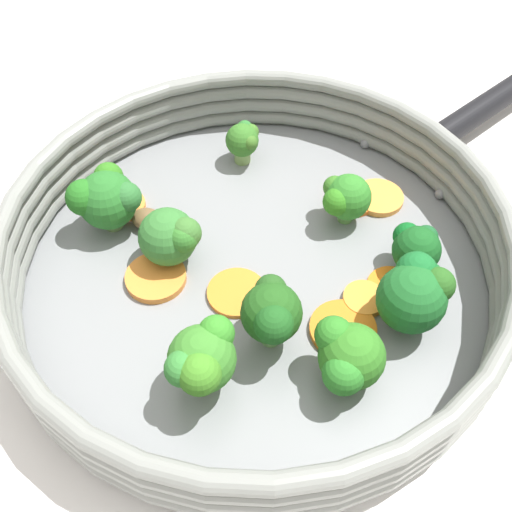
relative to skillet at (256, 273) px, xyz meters
name	(u,v)px	position (x,y,z in m)	size (l,w,h in m)	color
ground_plane	(256,278)	(0.00, 0.00, -0.01)	(4.00, 4.00, 0.00)	silver
skillet	(256,273)	(0.00, 0.00, 0.00)	(0.35, 0.35, 0.01)	gray
skillet_rim_wall	(256,245)	(0.00, 0.00, 0.03)	(0.36, 0.36, 0.05)	gray
skillet_handle	(473,114)	(0.25, -0.08, 0.02)	(0.02, 0.02, 0.17)	black
skillet_rivet_left	(440,194)	(0.14, -0.09, 0.01)	(0.01, 0.01, 0.01)	gray
skillet_rivet_right	(365,143)	(0.17, -0.01, 0.01)	(0.01, 0.01, 0.01)	gray
carrot_slice_0	(124,207)	(0.00, 0.12, 0.01)	(0.03, 0.03, 0.01)	orange
carrot_slice_1	(392,287)	(0.03, -0.09, 0.01)	(0.04, 0.04, 0.00)	orange
carrot_slice_2	(352,197)	(0.10, -0.03, 0.01)	(0.04, 0.04, 0.00)	orange
carrot_slice_3	(236,292)	(-0.03, 0.00, 0.01)	(0.04, 0.04, 0.00)	orange
carrot_slice_4	(379,198)	(0.11, -0.05, 0.01)	(0.04, 0.04, 0.01)	#F9953A
carrot_slice_5	(343,329)	(-0.02, -0.08, 0.01)	(0.05, 0.05, 0.00)	orange
carrot_slice_6	(364,299)	(0.01, -0.08, 0.01)	(0.03, 0.03, 0.01)	orange
carrot_slice_7	(156,277)	(-0.05, 0.06, 0.01)	(0.04, 0.04, 0.01)	orange
broccoli_floret_0	(272,314)	(-0.05, -0.04, 0.04)	(0.05, 0.04, 0.05)	#6F9F58
broccoli_floret_1	(416,248)	(0.06, -0.10, 0.03)	(0.04, 0.04, 0.04)	#87B76A
broccoli_floret_2	(106,198)	(-0.02, 0.12, 0.04)	(0.05, 0.05, 0.05)	#6A8B4E
broccoli_floret_3	(348,357)	(-0.05, -0.09, 0.03)	(0.05, 0.05, 0.05)	#658C4A
broccoli_floret_4	(171,237)	(-0.02, 0.06, 0.03)	(0.04, 0.05, 0.05)	#6B8E4F
broccoli_floret_5	(244,140)	(0.10, 0.07, 0.03)	(0.03, 0.03, 0.04)	#7FA057
broccoli_floret_6	(416,292)	(0.02, -0.11, 0.04)	(0.05, 0.05, 0.05)	#6C9345
broccoli_floret_7	(201,360)	(-0.10, -0.02, 0.04)	(0.05, 0.04, 0.05)	#8EAF6D
broccoli_floret_8	(345,197)	(0.08, -0.03, 0.03)	(0.04, 0.04, 0.04)	#62974A
mushroom_piece_0	(148,219)	(-0.01, 0.10, 0.01)	(0.03, 0.02, 0.01)	brown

